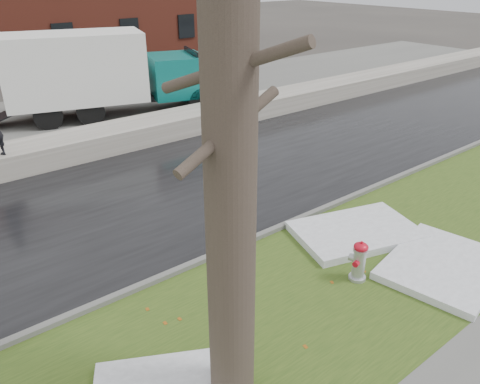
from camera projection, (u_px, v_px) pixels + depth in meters
ground at (276, 264)px, 9.92m from camera, size 120.00×120.00×0.00m
verge at (320, 293)px, 9.03m from camera, size 60.00×4.50×0.04m
road at (168, 191)px, 13.09m from camera, size 60.00×7.00×0.03m
parking_lot at (62, 120)px, 19.10m from camera, size 60.00×9.00×0.03m
curb at (247, 242)px, 10.60m from camera, size 60.00×0.15×0.14m
snowbank at (105, 139)px, 15.90m from camera, size 60.00×1.60×0.75m
bg_tree_right at (220, 1)px, 34.32m from camera, size 1.40×1.62×6.50m
fire_hydrant at (359, 259)px, 9.20m from camera, size 0.44×0.40×0.88m
tree at (230, 137)px, 5.20m from camera, size 1.63×1.91×7.86m
box_truck at (104, 73)px, 18.90m from camera, size 10.23×4.72×3.40m
snow_patch_near at (443, 266)px, 9.66m from camera, size 2.94×2.47×0.16m
snow_patch_side at (356, 232)px, 10.88m from camera, size 3.20×2.53×0.18m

